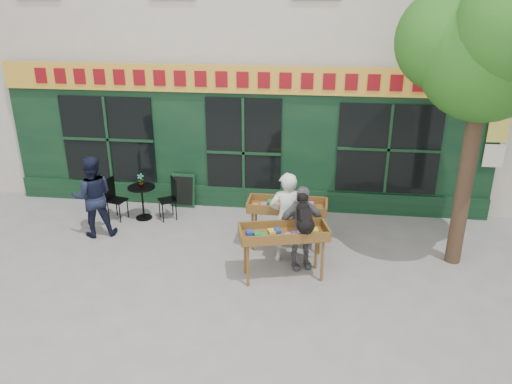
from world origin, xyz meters
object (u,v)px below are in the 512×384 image
Objects in this scene: man_right at (301,228)px; man_left at (93,196)px; woman at (286,217)px; book_cart_right at (287,209)px; dog at (305,213)px; bistro_table at (142,196)px; book_cart_center at (284,236)px.

man_left reaches higher than man_right.
book_cart_right is at bearing -102.46° from woman.
bistro_table is (-3.65, 2.15, -0.75)m from dog.
bistro_table is (-3.30, 1.45, -0.33)m from woman.
woman is 0.52m from book_cart_right.
man_left is at bearing -22.44° from woman.
woman reaches higher than book_cart_right.
dog is (0.35, -0.05, 0.47)m from book_cart_center.
man_right reaches higher than bistro_table.
dog is at bearing -100.68° from man_right.
woman reaches higher than bistro_table.
dog is at bearing 101.90° from woman.
book_cart_center is at bearing -88.21° from book_cart_right.
man_right reaches higher than book_cart_right.
book_cart_right is 3.98m from man_left.
woman reaches higher than dog.
woman is at bearing -86.98° from book_cart_right.
woman reaches higher than man_right.
book_cart_right is 1.99× the size of bistro_table.
book_cart_right reaches higher than bistro_table.
woman is at bearing -23.66° from bistro_table.
woman is 2.30× the size of bistro_table.
book_cart_right is (-0.37, 1.22, -0.47)m from dog.
book_cart_right is 0.88× the size of man_left.
man_left is at bearing 150.50° from man_right.
man_right is at bearing 83.84° from dog.
bistro_table is at bearing 134.88° from dog.
man_right is 2.09× the size of bistro_table.
man_left reaches higher than dog.
book_cart_right is at bearing 76.31° from book_cart_center.
book_cart_center is at bearing 141.49° from man_left.
book_cart_center is 0.65m from woman.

